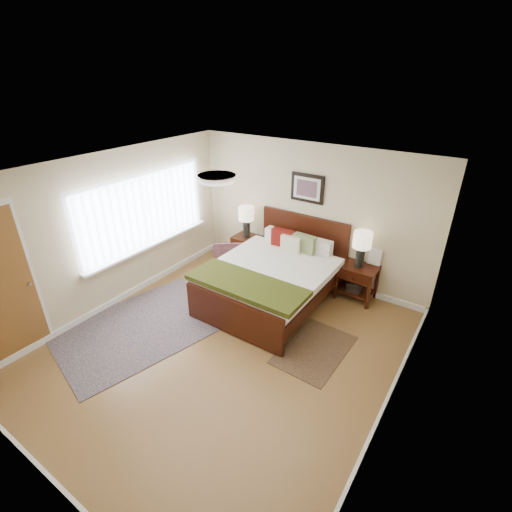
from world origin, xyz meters
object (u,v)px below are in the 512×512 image
lamp_left (246,217)px  armchair (232,266)px  rug_persian (142,326)px  nightstand_right (357,279)px  nightstand_left (246,242)px  lamp_right (362,244)px  bed (273,272)px

lamp_left → armchair: 1.05m
armchair → rug_persian: armchair is taller
nightstand_right → rug_persian: size_ratio=0.25×
nightstand_left → lamp_right: bearing=0.5°
armchair → bed: bearing=46.6°
nightstand_right → lamp_left: bearing=179.7°
lamp_left → armchair: bearing=-74.6°
lamp_left → lamp_right: lamp_right is taller
bed → nightstand_left: size_ratio=3.80×
armchair → lamp_left: bearing=158.3°
nightstand_right → armchair: armchair is taller
nightstand_right → lamp_left: (-2.30, 0.01, 0.63)m
bed → armchair: bearing=173.7°
nightstand_left → lamp_left: lamp_left is taller
lamp_left → rug_persian: lamp_left is taller
nightstand_left → armchair: 0.79m
nightstand_right → lamp_right: (0.00, 0.01, 0.66)m
nightstand_left → lamp_right: (2.30, 0.02, 0.57)m
bed → nightstand_right: size_ratio=3.58×
lamp_left → armchair: (0.21, -0.77, -0.67)m
bed → rug_persian: 2.24m
nightstand_right → rug_persian: 3.59m
bed → nightstand_left: bearing=143.5°
lamp_left → lamp_right: 2.30m
bed → lamp_right: lamp_right is taller
lamp_right → armchair: bearing=-159.7°
nightstand_left → lamp_left: size_ratio=0.97×
nightstand_left → nightstand_right: nightstand_right is taller
rug_persian → armchair: bearing=94.0°
nightstand_left → armchair: bearing=-74.2°
lamp_right → rug_persian: size_ratio=0.25×
rug_persian → lamp_left: bearing=101.7°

